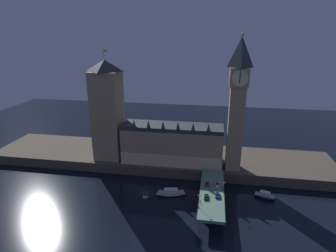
{
  "coord_description": "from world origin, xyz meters",
  "views": [
    {
      "loc": [
        34.06,
        -128.4,
        81.86
      ],
      "look_at": [
        9.1,
        20.0,
        32.08
      ],
      "focal_mm": 30.0,
      "sensor_mm": 36.0,
      "label": 1
    }
  ],
  "objects_px": {
    "car_northbound_trail": "(206,197)",
    "clock_tower": "(237,101)",
    "victoria_tower": "(108,110)",
    "pedestrian_near_rail": "(200,202)",
    "car_southbound_lead": "(217,195)",
    "boat_upstream": "(171,193)",
    "street_lamp_mid": "(224,186)",
    "street_lamp_far": "(202,170)",
    "car_southbound_trail": "(217,185)",
    "pedestrian_mid_walk": "(223,189)",
    "street_lamp_near": "(199,200)",
    "boat_downstream": "(265,196)",
    "car_northbound_lead": "(207,184)"
  },
  "relations": [
    {
      "from": "clock_tower",
      "to": "car_southbound_trail",
      "type": "height_order",
      "value": "clock_tower"
    },
    {
      "from": "boat_upstream",
      "to": "boat_downstream",
      "type": "distance_m",
      "value": 49.04
    },
    {
      "from": "car_southbound_lead",
      "to": "pedestrian_near_rail",
      "type": "distance_m",
      "value": 10.66
    },
    {
      "from": "car_northbound_trail",
      "to": "street_lamp_far",
      "type": "height_order",
      "value": "street_lamp_far"
    },
    {
      "from": "victoria_tower",
      "to": "pedestrian_mid_walk",
      "type": "relative_size",
      "value": 40.98
    },
    {
      "from": "street_lamp_mid",
      "to": "street_lamp_far",
      "type": "relative_size",
      "value": 0.97
    },
    {
      "from": "clock_tower",
      "to": "pedestrian_mid_walk",
      "type": "relative_size",
      "value": 46.42
    },
    {
      "from": "car_northbound_lead",
      "to": "pedestrian_near_rail",
      "type": "distance_m",
      "value": 17.09
    },
    {
      "from": "victoria_tower",
      "to": "street_lamp_mid",
      "type": "relative_size",
      "value": 10.88
    },
    {
      "from": "street_lamp_far",
      "to": "victoria_tower",
      "type": "bearing_deg",
      "value": 161.55
    },
    {
      "from": "street_lamp_near",
      "to": "boat_downstream",
      "type": "height_order",
      "value": "street_lamp_near"
    },
    {
      "from": "clock_tower",
      "to": "street_lamp_mid",
      "type": "distance_m",
      "value": 47.09
    },
    {
      "from": "street_lamp_far",
      "to": "boat_upstream",
      "type": "xyz_separation_m",
      "value": [
        -15.79,
        -9.41,
        -10.02
      ]
    },
    {
      "from": "victoria_tower",
      "to": "pedestrian_mid_walk",
      "type": "height_order",
      "value": "victoria_tower"
    },
    {
      "from": "victoria_tower",
      "to": "pedestrian_near_rail",
      "type": "distance_m",
      "value": 80.94
    },
    {
      "from": "victoria_tower",
      "to": "boat_downstream",
      "type": "xyz_separation_m",
      "value": [
        92.95,
        -24.16,
        -35.53
      ]
    },
    {
      "from": "car_northbound_trail",
      "to": "boat_upstream",
      "type": "height_order",
      "value": "car_northbound_trail"
    },
    {
      "from": "boat_downstream",
      "to": "car_northbound_trail",
      "type": "bearing_deg",
      "value": -150.95
    },
    {
      "from": "pedestrian_near_rail",
      "to": "street_lamp_far",
      "type": "relative_size",
      "value": 0.28
    },
    {
      "from": "victoria_tower",
      "to": "car_northbound_lead",
      "type": "relative_size",
      "value": 16.45
    },
    {
      "from": "street_lamp_near",
      "to": "boat_downstream",
      "type": "bearing_deg",
      "value": 37.51
    },
    {
      "from": "pedestrian_mid_walk",
      "to": "street_lamp_far",
      "type": "height_order",
      "value": "street_lamp_far"
    },
    {
      "from": "car_northbound_trail",
      "to": "clock_tower",
      "type": "bearing_deg",
      "value": 69.32
    },
    {
      "from": "clock_tower",
      "to": "car_northbound_lead",
      "type": "distance_m",
      "value": 47.79
    },
    {
      "from": "car_southbound_trail",
      "to": "street_lamp_mid",
      "type": "xyz_separation_m",
      "value": [
        3.02,
        -6.23,
        3.19
      ]
    },
    {
      "from": "pedestrian_near_rail",
      "to": "boat_upstream",
      "type": "xyz_separation_m",
      "value": [
        -16.19,
        16.25,
        -6.97
      ]
    },
    {
      "from": "car_northbound_lead",
      "to": "car_southbound_lead",
      "type": "xyz_separation_m",
      "value": [
        5.24,
        -9.69,
        0.04
      ]
    },
    {
      "from": "street_lamp_far",
      "to": "boat_upstream",
      "type": "relative_size",
      "value": 0.39
    },
    {
      "from": "boat_downstream",
      "to": "car_northbound_lead",
      "type": "bearing_deg",
      "value": -171.22
    },
    {
      "from": "boat_upstream",
      "to": "boat_downstream",
      "type": "xyz_separation_m",
      "value": [
        48.76,
        5.27,
        0.04
      ]
    },
    {
      "from": "car_northbound_trail",
      "to": "car_southbound_trail",
      "type": "bearing_deg",
      "value": 66.91
    },
    {
      "from": "street_lamp_near",
      "to": "street_lamp_far",
      "type": "relative_size",
      "value": 1.1
    },
    {
      "from": "clock_tower",
      "to": "street_lamp_mid",
      "type": "bearing_deg",
      "value": -100.35
    },
    {
      "from": "car_southbound_lead",
      "to": "street_lamp_far",
      "type": "relative_size",
      "value": 0.73
    },
    {
      "from": "street_lamp_mid",
      "to": "street_lamp_far",
      "type": "xyz_separation_m",
      "value": [
        -11.28,
        14.72,
        0.11
      ]
    },
    {
      "from": "street_lamp_near",
      "to": "street_lamp_far",
      "type": "xyz_separation_m",
      "value": [
        0.0,
        29.44,
        -0.4
      ]
    },
    {
      "from": "car_northbound_lead",
      "to": "street_lamp_far",
      "type": "relative_size",
      "value": 0.64
    },
    {
      "from": "car_northbound_trail",
      "to": "pedestrian_near_rail",
      "type": "relative_size",
      "value": 2.68
    },
    {
      "from": "street_lamp_far",
      "to": "boat_upstream",
      "type": "bearing_deg",
      "value": -149.21
    },
    {
      "from": "car_northbound_trail",
      "to": "pedestrian_near_rail",
      "type": "distance_m",
      "value": 5.55
    },
    {
      "from": "car_southbound_trail",
      "to": "boat_upstream",
      "type": "height_order",
      "value": "car_southbound_trail"
    },
    {
      "from": "car_northbound_trail",
      "to": "boat_upstream",
      "type": "bearing_deg",
      "value": 148.86
    },
    {
      "from": "victoria_tower",
      "to": "car_northbound_trail",
      "type": "xyz_separation_m",
      "value": [
        63.01,
        -40.79,
        -28.9
      ]
    },
    {
      "from": "pedestrian_mid_walk",
      "to": "street_lamp_far",
      "type": "relative_size",
      "value": 0.26
    },
    {
      "from": "clock_tower",
      "to": "car_northbound_trail",
      "type": "height_order",
      "value": "clock_tower"
    },
    {
      "from": "car_southbound_lead",
      "to": "boat_upstream",
      "type": "xyz_separation_m",
      "value": [
        -24.05,
        9.05,
        -6.76
      ]
    },
    {
      "from": "car_southbound_lead",
      "to": "boat_downstream",
      "type": "relative_size",
      "value": 0.39
    },
    {
      "from": "car_southbound_trail",
      "to": "car_northbound_trail",
      "type": "bearing_deg",
      "value": -113.09
    },
    {
      "from": "pedestrian_mid_walk",
      "to": "street_lamp_mid",
      "type": "xyz_separation_m",
      "value": [
        0.4,
        -2.08,
        3.01
      ]
    },
    {
      "from": "victoria_tower",
      "to": "street_lamp_mid",
      "type": "distance_m",
      "value": 83.33
    }
  ]
}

